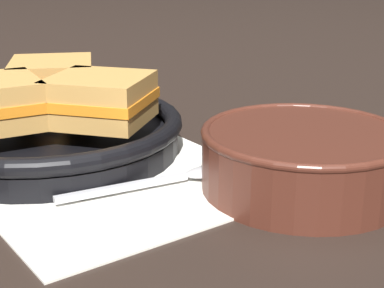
% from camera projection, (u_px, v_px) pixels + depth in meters
% --- Properties ---
extents(ground_plane, '(4.00, 4.00, 0.00)m').
position_uv_depth(ground_plane, '(180.00, 178.00, 0.55)').
color(ground_plane, black).
extents(napkin, '(0.26, 0.23, 0.00)m').
position_uv_depth(napkin, '(126.00, 186.00, 0.53)').
color(napkin, white).
rests_on(napkin, ground_plane).
extents(soup_bowl, '(0.18, 0.18, 0.06)m').
position_uv_depth(soup_bowl, '(303.00, 156.00, 0.52)').
color(soup_bowl, '#4C2319').
rests_on(soup_bowl, ground_plane).
extents(spoon, '(0.18, 0.03, 0.01)m').
position_uv_depth(spoon, '(190.00, 175.00, 0.54)').
color(spoon, silver).
rests_on(spoon, napkin).
extents(skillet, '(0.27, 0.38, 0.04)m').
position_uv_depth(skillet, '(50.00, 134.00, 0.61)').
color(skillet, black).
rests_on(skillet, ground_plane).
extents(sandwich_near_right, '(0.13, 0.13, 0.05)m').
position_uv_depth(sandwich_near_right, '(100.00, 99.00, 0.58)').
color(sandwich_near_right, '#C18E47').
rests_on(sandwich_near_right, skillet).
extents(sandwich_far_left, '(0.12, 0.12, 0.05)m').
position_uv_depth(sandwich_far_left, '(52.00, 81.00, 0.65)').
color(sandwich_far_left, '#C18E47').
rests_on(sandwich_far_left, skillet).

